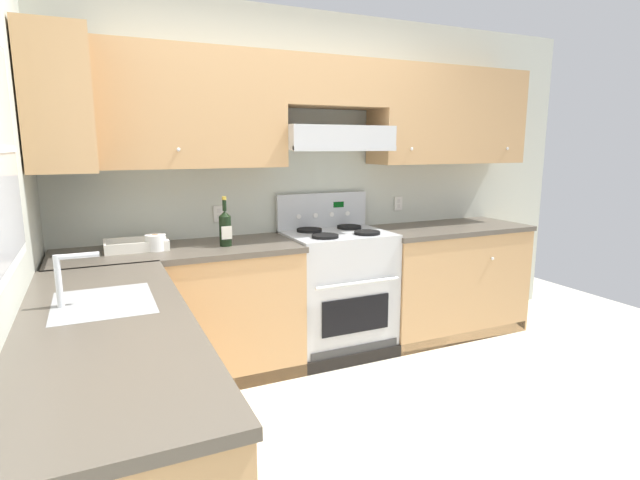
{
  "coord_description": "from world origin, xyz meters",
  "views": [
    {
      "loc": [
        -1.25,
        -1.98,
        1.56
      ],
      "look_at": [
        -0.02,
        0.7,
        1.0
      ],
      "focal_mm": 27.77,
      "sensor_mm": 36.0,
      "label": 1
    }
  ],
  "objects_px": {
    "bowl": "(136,246)",
    "paper_towel_roll": "(156,242)",
    "wine_bottle": "(225,227)",
    "stove": "(337,291)"
  },
  "relations": [
    {
      "from": "stove",
      "to": "bowl",
      "type": "distance_m",
      "value": 1.48
    },
    {
      "from": "stove",
      "to": "bowl",
      "type": "bearing_deg",
      "value": 177.22
    },
    {
      "from": "stove",
      "to": "wine_bottle",
      "type": "distance_m",
      "value": 1.02
    },
    {
      "from": "wine_bottle",
      "to": "bowl",
      "type": "relative_size",
      "value": 0.86
    },
    {
      "from": "stove",
      "to": "wine_bottle",
      "type": "xyz_separation_m",
      "value": [
        -0.86,
        -0.05,
        0.56
      ]
    },
    {
      "from": "bowl",
      "to": "paper_towel_roll",
      "type": "bearing_deg",
      "value": -34.84
    },
    {
      "from": "bowl",
      "to": "paper_towel_roll",
      "type": "distance_m",
      "value": 0.14
    },
    {
      "from": "wine_bottle",
      "to": "bowl",
      "type": "bearing_deg",
      "value": 167.86
    },
    {
      "from": "stove",
      "to": "wine_bottle",
      "type": "height_order",
      "value": "wine_bottle"
    },
    {
      "from": "bowl",
      "to": "paper_towel_roll",
      "type": "xyz_separation_m",
      "value": [
        0.11,
        -0.08,
        0.03
      ]
    }
  ]
}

